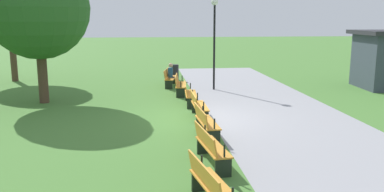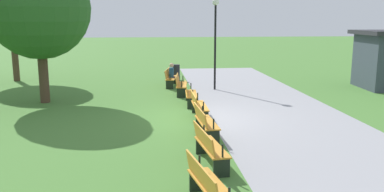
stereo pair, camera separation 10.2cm
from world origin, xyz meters
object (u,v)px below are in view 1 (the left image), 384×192
(bench_4, at_px, (205,122))
(bench_6, at_px, (211,185))
(bench_1, at_px, (180,84))
(bench_2, at_px, (189,93))
(bench_3, at_px, (198,105))
(lamp_post, at_px, (214,28))
(trash_bin, at_px, (175,72))
(bench_0, at_px, (169,77))
(bench_5, at_px, (210,146))
(tree_1, at_px, (38,8))
(person_seated, at_px, (172,74))

(bench_4, height_order, bench_6, same)
(bench_1, height_order, bench_2, same)
(bench_3, height_order, lamp_post, lamp_post)
(trash_bin, bearing_deg, bench_6, -1.57)
(bench_0, height_order, lamp_post, lamp_post)
(bench_1, xyz_separation_m, lamp_post, (-1.10, 1.78, 2.53))
(bench_2, height_order, trash_bin, bench_2)
(bench_3, xyz_separation_m, lamp_post, (-5.61, 1.50, 2.53))
(bench_3, relative_size, bench_5, 0.97)
(bench_6, xyz_separation_m, tree_1, (-10.06, -5.39, 3.37))
(bench_3, relative_size, lamp_post, 0.40)
(bench_5, relative_size, trash_bin, 2.01)
(bench_3, height_order, bench_6, same)
(bench_0, distance_m, person_seated, 0.22)
(bench_0, height_order, trash_bin, bench_0)
(bench_4, distance_m, person_seated, 9.00)
(bench_4, xyz_separation_m, bench_6, (4.48, -0.55, 0.00))
(bench_0, xyz_separation_m, bench_2, (4.48, 0.55, 0.00))
(bench_6, bearing_deg, tree_1, -162.29)
(lamp_post, relative_size, trash_bin, 4.92)
(bench_4, height_order, bench_5, same)
(trash_bin, bearing_deg, bench_0, -11.95)
(lamp_post, xyz_separation_m, trash_bin, (-3.13, -1.69, -2.56))
(bench_1, height_order, bench_3, same)
(bench_4, distance_m, tree_1, 8.82)
(bench_4, distance_m, bench_5, 2.26)
(bench_2, bearing_deg, bench_6, 0.01)
(bench_3, height_order, bench_5, same)
(lamp_post, bearing_deg, bench_2, -25.14)
(bench_0, bearing_deg, bench_5, 12.22)
(bench_1, bearing_deg, person_seated, -168.01)
(bench_0, xyz_separation_m, trash_bin, (-2.01, 0.43, -0.03))
(bench_0, bearing_deg, tree_1, -47.27)
(bench_2, bearing_deg, trash_bin, -175.43)
(bench_3, bearing_deg, bench_4, -1.74)
(bench_6, relative_size, tree_1, 0.30)
(bench_0, xyz_separation_m, bench_3, (6.73, 0.61, 0.00))
(bench_0, relative_size, person_seated, 1.49)
(lamp_post, bearing_deg, person_seated, -119.79)
(bench_1, height_order, lamp_post, lamp_post)
(bench_1, bearing_deg, bench_4, 8.73)
(bench_0, bearing_deg, trash_bin, 178.53)
(tree_1, height_order, trash_bin, tree_1)
(bench_2, height_order, lamp_post, lamp_post)
(bench_2, xyz_separation_m, bench_3, (2.25, 0.07, 0.00))
(person_seated, relative_size, trash_bin, 1.36)
(bench_1, xyz_separation_m, bench_4, (6.76, 0.21, 0.00))
(lamp_post, distance_m, trash_bin, 4.38)
(bench_1, xyz_separation_m, bench_3, (4.50, 0.27, 0.00))
(bench_6, bearing_deg, bench_3, 164.30)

